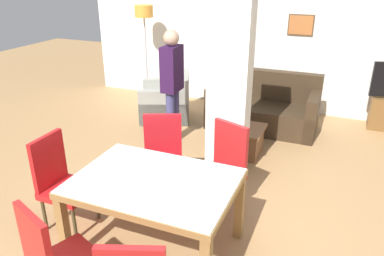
% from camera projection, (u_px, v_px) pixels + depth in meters
% --- Properties ---
extents(ground_plane, '(18.00, 18.00, 0.00)m').
position_uv_depth(ground_plane, '(157.00, 248.00, 3.66)').
color(ground_plane, '#A67C4E').
extents(back_wall, '(7.20, 0.09, 2.70)m').
position_uv_depth(back_wall, '(265.00, 37.00, 6.87)').
color(back_wall, white).
rests_on(back_wall, ground_plane).
extents(divider_pillar, '(0.49, 0.30, 2.70)m').
position_uv_depth(divider_pillar, '(230.00, 75.00, 4.44)').
color(divider_pillar, white).
rests_on(divider_pillar, ground_plane).
extents(dining_table, '(1.46, 1.05, 0.77)m').
position_uv_depth(dining_table, '(155.00, 195.00, 3.41)').
color(dining_table, olive).
rests_on(dining_table, ground_plane).
extents(dining_chair_head_left, '(0.46, 0.46, 0.99)m').
position_uv_depth(dining_chair_head_left, '(61.00, 179.00, 3.83)').
color(dining_chair_head_left, '#B31719').
rests_on(dining_chair_head_left, ground_plane).
extents(dining_chair_far_right, '(0.60, 0.60, 0.99)m').
position_uv_depth(dining_chair_far_right, '(223.00, 165.00, 4.11)').
color(dining_chair_far_right, '#AE1D1F').
rests_on(dining_chair_far_right, ground_plane).
extents(dining_chair_far_left, '(0.60, 0.60, 0.99)m').
position_uv_depth(dining_chair_far_left, '(163.00, 155.00, 4.32)').
color(dining_chair_far_left, '#AC161E').
rests_on(dining_chair_far_left, ground_plane).
extents(sofa, '(1.78, 0.87, 0.92)m').
position_uv_depth(sofa, '(263.00, 109.00, 6.34)').
color(sofa, '#38291A').
rests_on(sofa, ground_plane).
extents(armchair, '(1.11, 1.11, 0.80)m').
position_uv_depth(armchair, '(167.00, 103.00, 6.73)').
color(armchair, gray).
rests_on(armchair, ground_plane).
extents(coffee_table, '(0.56, 0.59, 0.41)m').
position_uv_depth(coffee_table, '(244.00, 140.00, 5.44)').
color(coffee_table, brown).
rests_on(coffee_table, ground_plane).
extents(bottle, '(0.07, 0.07, 0.26)m').
position_uv_depth(bottle, '(237.00, 118.00, 5.44)').
color(bottle, '#194C23').
rests_on(bottle, coffee_table).
extents(floor_lamp, '(0.35, 0.35, 1.88)m').
position_uv_depth(floor_lamp, '(144.00, 21.00, 7.09)').
color(floor_lamp, '#B7B7BC').
rests_on(floor_lamp, ground_plane).
extents(standing_person, '(0.23, 0.38, 1.72)m').
position_uv_depth(standing_person, '(172.00, 80.00, 5.51)').
color(standing_person, '#3D3E70').
rests_on(standing_person, ground_plane).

